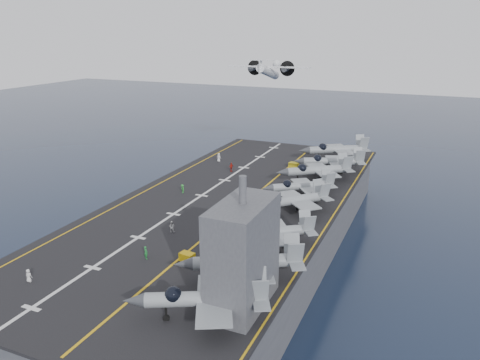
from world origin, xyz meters
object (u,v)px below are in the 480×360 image
at_px(tow_cart_a, 187,257).
at_px(transport_plane, 268,72).
at_px(island_superstructure, 243,243).
at_px(fighter_jet_0, 206,297).

distance_m(tow_cart_a, transport_plane, 82.66).
xyz_separation_m(tow_cart_a, transport_plane, (-17.80, 78.85, 17.27)).
xyz_separation_m(island_superstructure, tow_cart_a, (-10.73, 6.50, -6.93)).
bearing_deg(transport_plane, fighter_jet_0, -73.72).
xyz_separation_m(fighter_jet_0, tow_cart_a, (-8.34, 10.64, -2.06)).
bearing_deg(fighter_jet_0, transport_plane, 106.28).
bearing_deg(transport_plane, tow_cart_a, -77.28).
relative_size(island_superstructure, tow_cart_a, 7.22).
bearing_deg(tow_cart_a, fighter_jet_0, -51.91).
relative_size(island_superstructure, transport_plane, 0.61).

